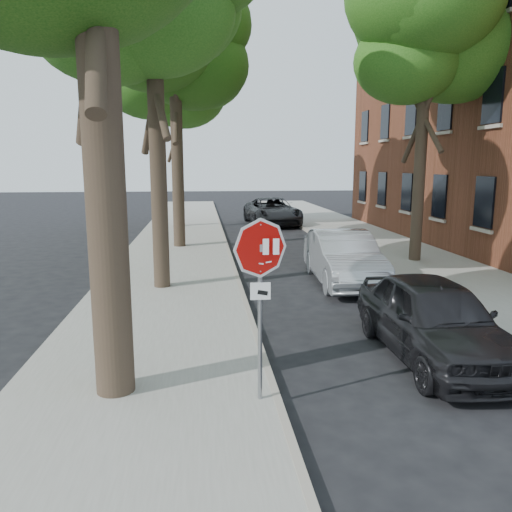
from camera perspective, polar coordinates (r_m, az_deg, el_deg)
The scene contains 12 objects.
ground at distance 7.61m, azimuth 5.91°, elevation -16.43°, with size 120.00×120.00×0.00m, color black.
sidewalk_left at distance 18.96m, azimuth -9.24°, elevation 0.02°, with size 4.00×55.00×0.12m, color gray.
sidewalk_right at distance 20.36m, azimuth 15.39°, elevation 0.49°, with size 4.00×55.00×0.12m, color gray.
curb_left at distance 18.96m, azimuth -3.05°, elevation 0.16°, with size 0.12×55.00×0.13m, color #9E9384.
curb_right at distance 19.70m, azimuth 9.84°, elevation 0.40°, with size 0.12×55.00×0.13m, color #9E9384.
stop_sign at distance 6.82m, azimuth 0.50°, elevation -2.15°, with size 0.76×0.34×2.61m.
tree_mid_b at distance 21.27m, azimuth -9.39°, elevation 22.65°, with size 5.88×5.46×10.36m.
tree_far at distance 28.03m, azimuth -9.20°, elevation 18.02°, with size 5.29×4.91×9.33m.
tree_right at distance 18.72m, azimuth 18.72°, elevation 21.53°, with size 5.29×4.91×9.33m.
car_a at distance 9.49m, azimuth 19.66°, elevation -6.73°, with size 1.73×4.30×1.47m, color black.
car_b at distance 14.73m, azimuth 9.93°, elevation -0.20°, with size 1.61×4.62×1.52m, color #999DA0.
car_d at distance 28.94m, azimuth 1.86°, elevation 5.13°, with size 2.59×5.62×1.56m, color black.
Camera 1 is at (-1.49, -6.63, 3.43)m, focal length 35.00 mm.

